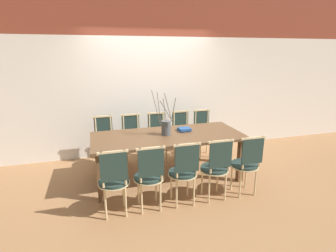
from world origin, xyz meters
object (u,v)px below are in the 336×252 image
Objects in this scene: chair_near_center at (184,170)px; chair_far_center at (158,135)px; vase_centerpiece at (166,127)px; dining_table at (168,140)px; book_stack at (184,129)px.

chair_near_center and chair_far_center have the same top height.
vase_centerpiece reaches higher than chair_far_center.
book_stack is at bearing 23.41° from dining_table.
vase_centerpiece reaches higher than book_stack.
dining_table is 3.41× the size of vase_centerpiece.
vase_centerpiece reaches higher than chair_near_center.
dining_table is 11.39× the size of book_stack.
book_stack is (0.30, -0.66, 0.28)m from chair_far_center.
chair_far_center is (0.02, 0.81, -0.16)m from dining_table.
dining_table is at bearing -26.63° from vase_centerpiece.
vase_centerpiece is at bearing -160.42° from book_stack.
chair_near_center is 1.32× the size of vase_centerpiece.
chair_near_center is 0.90m from vase_centerpiece.
chair_far_center is at bearing 88.85° from chair_near_center.
chair_near_center is at bearing -88.48° from vase_centerpiece.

